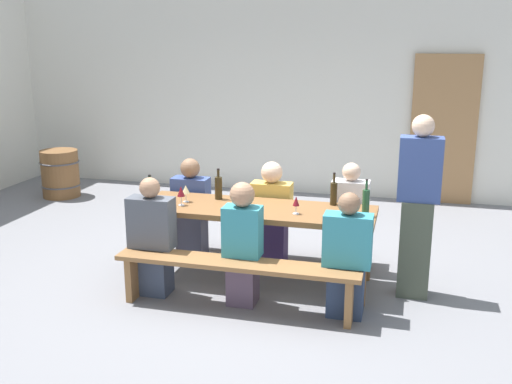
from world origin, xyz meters
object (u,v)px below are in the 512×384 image
(wine_bottle_3, at_px, (334,193))
(wine_glass_2, at_px, (181,192))
(wine_bottle_0, at_px, (366,202))
(seated_guest_near_2, at_px, (347,259))
(wine_bottle_2, at_px, (218,187))
(seated_guest_far_2, at_px, (349,221))
(wine_glass_1, at_px, (296,202))
(wooden_door, at_px, (443,130))
(seated_guest_near_1, at_px, (243,245))
(bench_far, at_px, (272,226))
(wine_glass_0, at_px, (186,190))
(seated_guest_near_0, at_px, (152,240))
(seated_guest_far_0, at_px, (191,210))
(tasting_table, at_px, (256,215))
(bench_near, at_px, (237,271))
(seated_guest_far_1, at_px, (271,216))
(wine_bottle_1, at_px, (150,195))
(wine_barrel, at_px, (60,173))
(standing_host, at_px, (417,210))

(wine_bottle_3, relative_size, wine_glass_2, 1.68)
(wine_bottle_0, height_order, seated_guest_near_2, wine_bottle_0)
(wine_bottle_2, height_order, seated_guest_far_2, seated_guest_far_2)
(wine_bottle_3, xyz_separation_m, wine_glass_1, (-0.29, -0.39, -0.00))
(wooden_door, distance_m, seated_guest_near_1, 4.39)
(bench_far, height_order, wine_glass_0, wine_glass_0)
(seated_guest_near_0, xyz_separation_m, seated_guest_far_0, (-0.01, 1.02, -0.00))
(wine_bottle_0, height_order, seated_guest_near_1, seated_guest_near_1)
(tasting_table, bearing_deg, seated_guest_near_0, -149.02)
(bench_near, xyz_separation_m, seated_guest_near_1, (0.01, 0.15, 0.19))
(seated_guest_far_1, bearing_deg, seated_guest_near_1, -1.11)
(tasting_table, bearing_deg, wine_glass_1, -16.41)
(wine_bottle_1, relative_size, wine_bottle_3, 0.98)
(wooden_door, bearing_deg, seated_guest_far_2, -108.39)
(wine_bottle_0, height_order, seated_guest_far_0, wine_bottle_0)
(seated_guest_far_0, relative_size, seated_guest_far_1, 0.99)
(wooden_door, height_order, tasting_table, wooden_door)
(seated_guest_near_2, distance_m, wine_barrel, 5.39)
(wooden_door, xyz_separation_m, wine_glass_0, (-2.53, -3.45, -0.18))
(tasting_table, bearing_deg, wine_barrel, 147.08)
(bench_near, bearing_deg, wine_bottle_3, 53.15)
(wine_glass_0, bearing_deg, wine_bottle_0, -1.13)
(wine_bottle_1, relative_size, standing_host, 0.19)
(bench_far, distance_m, standing_host, 1.66)
(tasting_table, relative_size, seated_guest_far_1, 2.06)
(bench_far, bearing_deg, wine_bottle_0, -33.71)
(bench_near, relative_size, seated_guest_far_2, 1.92)
(wine_bottle_1, relative_size, wine_glass_2, 1.64)
(wooden_door, relative_size, seated_guest_near_1, 1.88)
(wine_bottle_0, xyz_separation_m, wine_glass_1, (-0.62, -0.09, -0.02))
(wine_bottle_1, distance_m, seated_guest_far_1, 1.30)
(bench_near, height_order, wine_bottle_0, wine_bottle_0)
(wine_bottle_1, relative_size, wine_barrel, 0.44)
(bench_near, bearing_deg, wine_bottle_2, 117.11)
(bench_far, xyz_separation_m, wine_bottle_3, (0.70, -0.39, 0.51))
(tasting_table, bearing_deg, wine_glass_2, -170.40)
(wine_bottle_0, relative_size, seated_guest_far_2, 0.31)
(wine_glass_1, height_order, standing_host, standing_host)
(wine_bottle_1, height_order, seated_guest_far_1, seated_guest_far_1)
(tasting_table, relative_size, wine_bottle_2, 7.24)
(wine_bottle_2, height_order, wine_glass_1, wine_bottle_2)
(wooden_door, xyz_separation_m, seated_guest_far_1, (-1.78, -2.95, -0.53))
(wine_glass_0, relative_size, seated_guest_near_0, 0.15)
(wine_bottle_0, relative_size, wine_bottle_3, 1.08)
(seated_guest_far_1, height_order, wine_barrel, seated_guest_far_1)
(standing_host, bearing_deg, seated_guest_far_2, -34.69)
(wine_glass_1, distance_m, seated_guest_near_2, 0.74)
(wine_bottle_0, bearing_deg, seated_guest_far_1, 151.73)
(bench_far, bearing_deg, seated_guest_near_0, -125.98)
(wine_glass_1, xyz_separation_m, seated_guest_far_2, (0.43, 0.63, -0.34))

